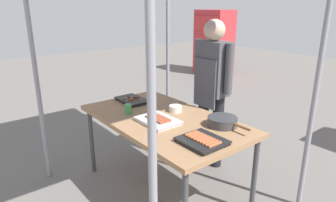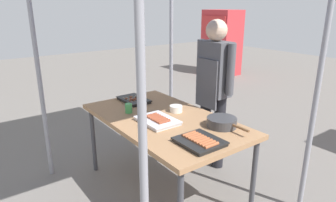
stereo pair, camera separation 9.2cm
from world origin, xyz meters
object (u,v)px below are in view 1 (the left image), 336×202
condiment_bowl (175,109)px  vendor_woman (212,82)px  tray_meat_skewers (132,100)px  drink_cup_near_edge (128,109)px  tray_grilled_sausages (202,141)px  stall_table (164,123)px  neighbor_stall_right (214,42)px  tray_pork_links (158,120)px  cooking_wok (223,121)px

condiment_bowl → vendor_woman: bearing=95.9°
tray_meat_skewers → vendor_woman: bearing=56.8°
condiment_bowl → drink_cup_near_edge: drink_cup_near_edge is taller
tray_grilled_sausages → tray_meat_skewers: (-1.17, 0.13, -0.00)m
stall_table → vendor_woman: 0.79m
tray_grilled_sausages → drink_cup_near_edge: drink_cup_near_edge is taller
tray_grilled_sausages → condiment_bowl: size_ratio=2.63×
tray_grilled_sausages → neighbor_stall_right: size_ratio=0.20×
tray_meat_skewers → neighbor_stall_right: size_ratio=0.23×
drink_cup_near_edge → stall_table: bearing=32.2°
vendor_woman → tray_meat_skewers: bearing=56.8°
tray_pork_links → vendor_woman: 0.88m
tray_meat_skewers → neighbor_stall_right: bearing=123.5°
condiment_bowl → vendor_woman: (-0.06, 0.55, 0.16)m
neighbor_stall_right → tray_grilled_sausages: bearing=-47.5°
cooking_wok → neighbor_stall_right: neighbor_stall_right is taller
tray_meat_skewers → condiment_bowl: 0.55m
tray_grilled_sausages → drink_cup_near_edge: (-0.89, -0.09, 0.02)m
stall_table → tray_meat_skewers: 0.59m
cooking_wok → vendor_woman: (-0.58, 0.47, 0.15)m
tray_grilled_sausages → drink_cup_near_edge: 0.90m
tray_grilled_sausages → tray_pork_links: size_ratio=0.88×
tray_pork_links → drink_cup_near_edge: bearing=-167.4°
cooking_wok → drink_cup_near_edge: 0.89m
vendor_woman → drink_cup_near_edge: bearing=78.8°
condiment_bowl → vendor_woman: 0.57m
tray_meat_skewers → cooking_wok: cooking_wok is taller
tray_grilled_sausages → condiment_bowl: bearing=156.3°
cooking_wok → vendor_woman: vendor_woman is taller
tray_pork_links → tray_meat_skewers: bearing=168.0°
cooking_wok → vendor_woman: size_ratio=0.26×
tray_meat_skewers → condiment_bowl: bearing=17.3°
cooking_wok → drink_cup_near_edge: (-0.76, -0.46, 0.00)m
tray_pork_links → drink_cup_near_edge: 0.37m
tray_pork_links → condiment_bowl: bearing=112.1°
stall_table → neighbor_stall_right: neighbor_stall_right is taller
tray_grilled_sausages → tray_pork_links: (-0.53, -0.01, -0.00)m
tray_grilled_sausages → neighbor_stall_right: bearing=132.5°
vendor_woman → neighbor_stall_right: 4.75m
tray_meat_skewers → cooking_wok: (1.04, 0.25, 0.03)m
drink_cup_near_edge → neighbor_stall_right: 5.36m
tray_meat_skewers → vendor_woman: 0.87m
neighbor_stall_right → tray_meat_skewers: bearing=-56.5°
stall_table → drink_cup_near_edge: drink_cup_near_edge is taller
tray_grilled_sausages → cooking_wok: cooking_wok is taller
drink_cup_near_edge → vendor_woman: size_ratio=0.06×
tray_meat_skewers → drink_cup_near_edge: drink_cup_near_edge is taller
tray_grilled_sausages → drink_cup_near_edge: size_ratio=3.59×
tray_meat_skewers → vendor_woman: size_ratio=0.23×
drink_cup_near_edge → tray_grilled_sausages: bearing=5.9°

